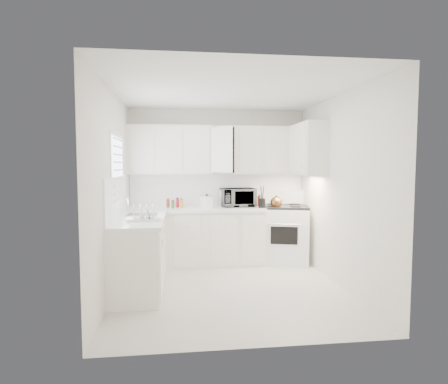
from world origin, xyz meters
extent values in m
plane|color=silver|center=(0.00, 0.00, 0.00)|extent=(3.20, 3.20, 0.00)
plane|color=white|center=(0.00, 0.00, 2.60)|extent=(3.20, 3.20, 0.00)
plane|color=white|center=(0.00, 1.60, 1.30)|extent=(3.00, 0.00, 3.00)
plane|color=white|center=(0.00, -1.60, 1.30)|extent=(3.00, 0.00, 3.00)
plane|color=white|center=(-1.50, 0.00, 1.30)|extent=(0.00, 3.20, 3.20)
plane|color=white|center=(1.50, 0.00, 1.30)|extent=(0.00, 3.20, 3.20)
cube|color=white|center=(-0.39, 1.29, 0.93)|extent=(2.24, 0.64, 0.05)
cube|color=white|center=(-1.19, 0.20, 0.93)|extent=(0.64, 1.62, 0.05)
cube|color=white|center=(0.00, 1.59, 1.23)|extent=(2.98, 0.02, 0.55)
cube|color=white|center=(-1.49, 0.20, 1.23)|extent=(0.02, 1.60, 0.55)
imported|color=gray|center=(0.32, 1.39, 1.14)|extent=(0.60, 0.38, 0.38)
cylinder|color=white|center=(0.07, 1.47, 1.08)|extent=(0.12, 0.12, 0.27)
cylinder|color=brown|center=(-0.85, 1.42, 1.02)|extent=(0.06, 0.06, 0.13)
cylinder|color=#2E6B23|center=(-0.78, 1.33, 1.02)|extent=(0.06, 0.06, 0.13)
cylinder|color=red|center=(-0.70, 1.42, 1.02)|extent=(0.06, 0.06, 0.13)
cylinder|color=gold|center=(-0.62, 1.33, 1.02)|extent=(0.06, 0.06, 0.13)
cylinder|color=red|center=(0.58, 1.46, 1.05)|extent=(0.06, 0.06, 0.19)
cylinder|color=gold|center=(0.64, 1.40, 1.05)|extent=(0.06, 0.06, 0.19)
cylinder|color=#551E18|center=(0.69, 1.46, 1.05)|extent=(0.06, 0.06, 0.19)
camera|label=1|loc=(-0.67, -4.78, 1.66)|focal=29.68mm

